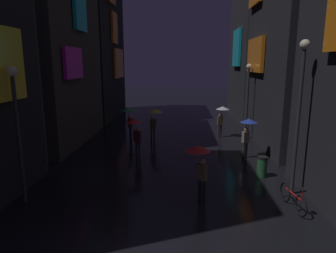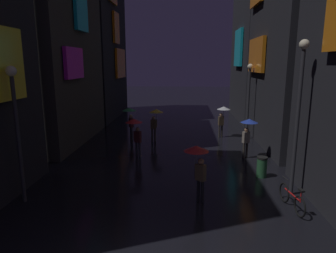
{
  "view_description": "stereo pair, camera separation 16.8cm",
  "coord_description": "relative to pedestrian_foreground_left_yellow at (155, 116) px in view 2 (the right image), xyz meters",
  "views": [
    {
      "loc": [
        0.7,
        -5.29,
        4.99
      ],
      "look_at": [
        0.0,
        9.51,
        1.85
      ],
      "focal_mm": 32.0,
      "sensor_mm": 36.0,
      "label": 1
    },
    {
      "loc": [
        0.87,
        -5.28,
        4.99
      ],
      "look_at": [
        0.0,
        9.51,
        1.85
      ],
      "focal_mm": 32.0,
      "sensor_mm": 36.0,
      "label": 2
    }
  ],
  "objects": [
    {
      "name": "pedestrian_far_right_red",
      "position": [
        2.38,
        -8.49,
        0.0
      ],
      "size": [
        0.9,
        0.9,
        2.12
      ],
      "color": "black",
      "rests_on": "ground"
    },
    {
      "name": "pedestrian_near_crossing_blue",
      "position": [
        5.23,
        -3.11,
        0.0
      ],
      "size": [
        0.9,
        0.9,
        2.12
      ],
      "color": "#38332D",
      "rests_on": "ground"
    },
    {
      "name": "pedestrian_foreground_left_yellow",
      "position": [
        0.0,
        0.0,
        0.0
      ],
      "size": [
        0.9,
        0.9,
        2.12
      ],
      "color": "#38332D",
      "rests_on": "ground"
    },
    {
      "name": "building_left_mid",
      "position": [
        -6.44,
        -0.2,
        5.52
      ],
      "size": [
        4.25,
        8.55,
        14.35
      ],
      "color": "#33302D",
      "rests_on": "ground"
    },
    {
      "name": "streetlamp_right_near",
      "position": [
        6.05,
        -7.66,
        1.94
      ],
      "size": [
        0.36,
        0.36,
        5.81
      ],
      "color": "#2D2D33",
      "rests_on": "ground"
    },
    {
      "name": "bicycle_parked_at_storefront",
      "position": [
        5.65,
        -8.88,
        -1.28
      ],
      "size": [
        0.33,
        1.81,
        0.96
      ],
      "color": "black",
      "rests_on": "ground"
    },
    {
      "name": "streetlamp_right_far",
      "position": [
        6.05,
        1.11,
        1.47
      ],
      "size": [
        0.36,
        0.36,
        4.95
      ],
      "color": "#2D2D33",
      "rests_on": "ground"
    },
    {
      "name": "building_left_far",
      "position": [
        -6.44,
        9.03,
        6.0
      ],
      "size": [
        4.25,
        8.99,
        15.33
      ],
      "color": "black",
      "rests_on": "ground"
    },
    {
      "name": "trash_bin",
      "position": [
        5.35,
        -5.88,
        -1.2
      ],
      "size": [
        0.46,
        0.46,
        0.93
      ],
      "color": "#265933",
      "rests_on": "ground"
    },
    {
      "name": "building_right_far",
      "position": [
        8.54,
        8.81,
        7.56
      ],
      "size": [
        4.25,
        8.55,
        18.47
      ],
      "color": "#232328",
      "rests_on": "ground"
    },
    {
      "name": "pedestrian_midstreet_centre_green",
      "position": [
        -1.74,
        0.51,
        0.0
      ],
      "size": [
        0.9,
        0.9,
        2.12
      ],
      "color": "#2D2D38",
      "rests_on": "ground"
    },
    {
      "name": "streetlamp_left_near",
      "position": [
        -3.95,
        -8.87,
        1.45
      ],
      "size": [
        0.36,
        0.36,
        4.91
      ],
      "color": "#2D2D33",
      "rests_on": "ground"
    },
    {
      "name": "pedestrian_midstreet_left_red",
      "position": [
        -0.73,
        -3.4,
        0.0
      ],
      "size": [
        0.9,
        0.9,
        2.12
      ],
      "color": "#2D2D38",
      "rests_on": "ground"
    },
    {
      "name": "pedestrian_foreground_right_clear",
      "position": [
        4.45,
        1.44,
        0.0
      ],
      "size": [
        0.9,
        0.9,
        2.12
      ],
      "color": "#38332D",
      "rests_on": "ground"
    }
  ]
}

